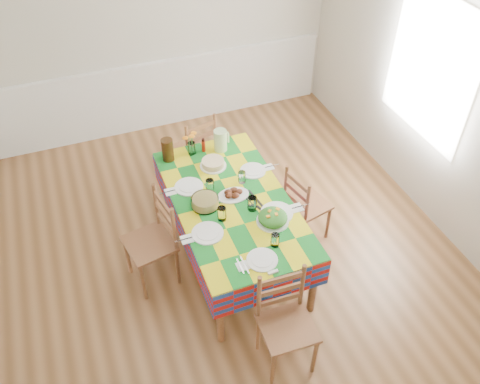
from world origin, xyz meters
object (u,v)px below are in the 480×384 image
green_pitcher (220,140)px  chair_right (305,205)px  chair_left (154,242)px  chair_far (196,150)px  tea_pitcher (168,150)px  chair_near (285,323)px  dining_table (232,207)px  meat_platter (233,194)px

green_pitcher → chair_right: green_pitcher is taller
chair_left → chair_far: bearing=136.4°
tea_pitcher → chair_near: (0.38, -1.97, -0.39)m
dining_table → meat_platter: bearing=59.5°
tea_pitcher → chair_left: (-0.37, -0.78, -0.38)m
tea_pitcher → chair_left: 0.94m
chair_near → chair_left: size_ratio=0.97×
green_pitcher → tea_pitcher: size_ratio=0.97×
dining_table → chair_far: size_ratio=2.04×
meat_platter → chair_far: chair_far is taller
chair_left → chair_near: bearing=21.5°
tea_pitcher → chair_left: tea_pitcher is taller
chair_near → chair_left: (-0.75, 1.19, 0.01)m
chair_far → chair_left: chair_left is taller
chair_near → chair_far: (0.01, 2.37, -0.00)m
dining_table → green_pitcher: 0.80m
chair_far → meat_platter: bearing=75.1°
chair_left → tea_pitcher: bearing=143.7°
green_pitcher → chair_far: size_ratio=0.24×
dining_table → meat_platter: (0.03, 0.05, 0.10)m
tea_pitcher → chair_left: bearing=-115.6°
green_pitcher → tea_pitcher: tea_pitcher is taller
dining_table → chair_left: size_ratio=1.97×
dining_table → chair_near: 1.20m
green_pitcher → chair_left: (-0.91, -0.75, -0.37)m
chair_left → dining_table: bearing=78.6°
chair_right → tea_pitcher: bearing=42.0°
chair_near → green_pitcher: bearing=88.1°
meat_platter → chair_right: bearing=-5.0°
chair_near → chair_far: 2.37m
chair_near → chair_left: bearing=124.9°
tea_pitcher → chair_near: bearing=-79.1°
dining_table → green_pitcher: (0.16, 0.76, 0.19)m
tea_pitcher → chair_left: size_ratio=0.24×
tea_pitcher → chair_far: bearing=45.8°
chair_near → chair_far: chair_near is taller
dining_table → chair_right: bearing=-0.7°
meat_platter → green_pitcher: (0.13, 0.70, 0.09)m
chair_near → chair_right: (0.75, 1.18, -0.03)m
chair_far → chair_near: bearing=73.9°
chair_near → tea_pitcher: bearing=103.6°
chair_left → chair_right: chair_left is taller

